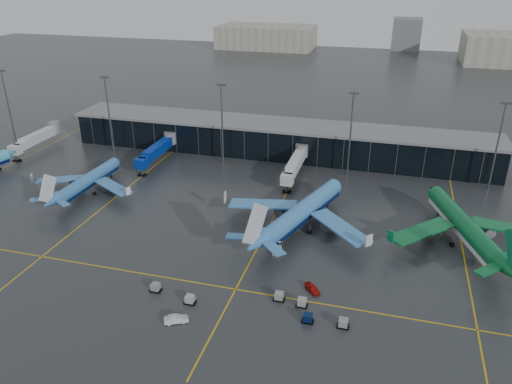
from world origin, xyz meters
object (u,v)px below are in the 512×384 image
(airliner_klm_near, at_px, (304,201))
(service_van_white, at_px, (176,319))
(airliner_aer_lingus, at_px, (466,215))
(service_van_red, at_px, (312,288))
(baggage_carts, at_px, (261,304))
(airliner_arkefly, at_px, (88,173))
(mobile_airstair, at_px, (277,249))

(airliner_klm_near, height_order, service_van_white, airliner_klm_near)
(airliner_aer_lingus, height_order, service_van_red, airliner_aer_lingus)
(airliner_aer_lingus, relative_size, baggage_carts, 1.15)
(service_van_red, bearing_deg, airliner_arkefly, 114.67)
(mobile_airstair, bearing_deg, service_van_red, -68.27)
(mobile_airstair, bearing_deg, airliner_aer_lingus, 4.39)
(airliner_aer_lingus, distance_m, service_van_white, 68.88)
(baggage_carts, bearing_deg, airliner_aer_lingus, 43.45)
(airliner_klm_near, xyz_separation_m, service_van_white, (-15.33, -41.47, -6.33))
(airliner_aer_lingus, relative_size, service_van_red, 11.16)
(airliner_klm_near, relative_size, baggage_carts, 1.17)
(baggage_carts, distance_m, mobile_airstair, 20.34)
(airliner_aer_lingus, xyz_separation_m, service_van_red, (-30.04, -28.62, -6.24))
(airliner_aer_lingus, xyz_separation_m, service_van_white, (-52.14, -44.57, -6.20))
(airliner_klm_near, bearing_deg, mobile_airstair, -86.12)
(service_van_white, bearing_deg, baggage_carts, -86.64)
(airliner_aer_lingus, distance_m, service_van_red, 41.96)
(baggage_carts, bearing_deg, airliner_klm_near, 87.16)
(airliner_arkefly, height_order, airliner_klm_near, airliner_klm_near)
(airliner_arkefly, relative_size, service_van_white, 8.33)
(airliner_arkefly, height_order, service_van_red, airliner_arkefly)
(airliner_klm_near, bearing_deg, airliner_aer_lingus, 23.28)
(airliner_klm_near, bearing_deg, service_van_red, -56.68)
(mobile_airstair, height_order, service_van_white, mobile_airstair)
(airliner_aer_lingus, relative_size, mobile_airstair, 12.13)
(airliner_arkefly, relative_size, service_van_red, 9.02)
(airliner_arkefly, relative_size, mobile_airstair, 9.80)
(airliner_arkefly, xyz_separation_m, service_van_white, (46.59, -45.75, -4.87))
(service_van_white, bearing_deg, service_van_red, -81.57)
(airliner_klm_near, height_order, service_van_red, airliner_klm_near)
(baggage_carts, bearing_deg, mobile_airstair, 94.91)
(airliner_arkefly, height_order, mobile_airstair, airliner_arkefly)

